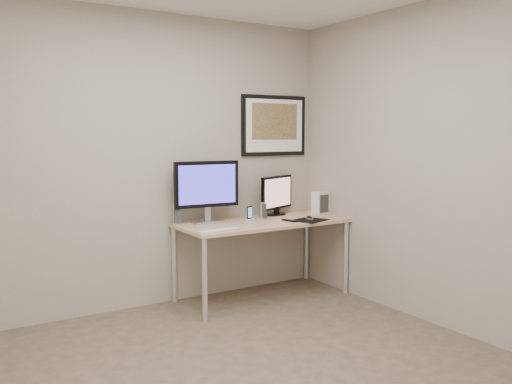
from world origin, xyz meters
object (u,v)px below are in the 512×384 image
Objects in this scene: fan_unit at (320,203)px; monitor_tv at (277,194)px; phone_dock at (249,213)px; keyboard at (219,230)px; monitor_large at (207,189)px; speaker_right at (262,210)px; framed_art at (274,125)px; speaker_left at (177,215)px; desk at (262,228)px.

monitor_tv is at bearing 148.30° from fan_unit.
phone_dock is 0.62m from keyboard.
speaker_right is (0.55, -0.07, -0.23)m from monitor_large.
phone_dock is 0.80m from fan_unit.
speaker_left is (-1.10, -0.09, -0.80)m from framed_art.
monitor_large is (-0.83, -0.14, -0.58)m from framed_art.
monitor_large is 3.48× the size of speaker_left.
desk is 4.11× the size of keyboard.
fan_unit is (0.40, -0.18, -0.10)m from monitor_tv.
monitor_large is 0.55m from keyboard.
speaker_right is 0.70× the size of fan_unit.
phone_dock is at bearing -9.86° from monitor_large.
monitor_large is 2.70× the size of fan_unit.
desk is 11.73× the size of phone_dock.
speaker_left is at bearing 156.00° from monitor_tv.
framed_art reaches higher than monitor_large.
monitor_large is 1.31× the size of monitor_tv.
monitor_tv is 0.45m from fan_unit.
desk is 0.64m from monitor_large.
phone_dock is at bearing 168.71° from fan_unit.
speaker_right is (0.07, 0.12, 0.15)m from desk.
framed_art reaches higher than speaker_right.
framed_art is 0.89m from speaker_right.
monitor_large reaches higher than keyboard.
monitor_large reaches higher than monitor_tv.
framed_art is at bearing 13.58° from phone_dock.
desk is at bearing -62.27° from phone_dock.
monitor_tv is 1.22× the size of keyboard.
monitor_tv reaches higher than fan_unit.
speaker_right is 1.17× the size of phone_dock.
desk is 10.01× the size of speaker_right.
fan_unit reaches higher than desk.
fan_unit is at bearing -38.86° from framed_art.
monitor_large is 4.55× the size of phone_dock.
speaker_left reaches higher than speaker_right.
speaker_left is 1.11× the size of speaker_right.
phone_dock is 0.59× the size of fan_unit.
desk is 6.97× the size of fan_unit.
desk is at bearing 175.58° from fan_unit.
monitor_tv is 2.66× the size of speaker_left.
fan_unit is (0.65, -0.08, 0.03)m from speaker_right.
framed_art is at bearing 47.79° from monitor_tv.
framed_art is 5.50× the size of phone_dock.
desk is 2.58× the size of monitor_large.
keyboard is (-0.95, -0.58, -0.88)m from framed_art.
fan_unit is (0.80, -0.05, 0.05)m from phone_dock.
monitor_tv is 1.04m from keyboard.
fan_unit is (1.20, -0.15, -0.20)m from monitor_large.
monitor_tv is at bearing 35.32° from desk.
speaker_left is (-0.75, 0.24, 0.15)m from desk.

